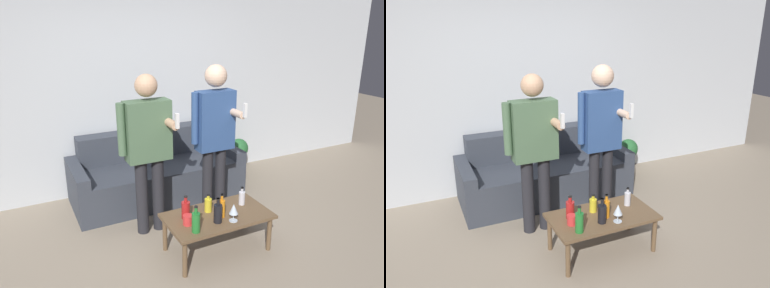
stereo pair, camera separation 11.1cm
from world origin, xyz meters
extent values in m
plane|color=gray|center=(0.00, 0.00, 0.00)|extent=(16.00, 16.00, 0.00)
cube|color=silver|center=(0.00, 2.00, 1.35)|extent=(8.00, 0.06, 2.70)
cube|color=#383D47|center=(0.06, 1.40, 0.22)|extent=(1.77, 0.61, 0.44)
cube|color=#383D47|center=(0.06, 1.83, 0.40)|extent=(1.77, 0.24, 0.80)
cube|color=#383D47|center=(-0.89, 1.52, 0.28)|extent=(0.14, 0.84, 0.56)
cube|color=#383D47|center=(1.02, 1.52, 0.28)|extent=(0.14, 0.84, 0.56)
cube|color=brown|center=(0.15, 0.20, 0.37)|extent=(0.99, 0.54, 0.03)
cylinder|color=brown|center=(-0.30, -0.02, 0.18)|extent=(0.04, 0.04, 0.35)
cylinder|color=brown|center=(0.59, -0.02, 0.18)|extent=(0.04, 0.04, 0.35)
cylinder|color=brown|center=(-0.30, 0.42, 0.18)|extent=(0.04, 0.04, 0.35)
cylinder|color=brown|center=(0.59, 0.42, 0.18)|extent=(0.04, 0.04, 0.35)
cylinder|color=#B21E1E|center=(-0.15, 0.27, 0.46)|extent=(0.08, 0.08, 0.16)
cylinder|color=#B21E1E|center=(-0.15, 0.27, 0.57)|extent=(0.03, 0.03, 0.06)
cylinder|color=black|center=(-0.15, 0.27, 0.60)|extent=(0.03, 0.03, 0.01)
cylinder|color=yellow|center=(0.10, 0.29, 0.45)|extent=(0.07, 0.07, 0.13)
cylinder|color=yellow|center=(0.10, 0.29, 0.54)|extent=(0.03, 0.03, 0.05)
cylinder|color=black|center=(0.10, 0.29, 0.55)|extent=(0.03, 0.03, 0.01)
cylinder|color=#23752D|center=(-0.17, 0.02, 0.47)|extent=(0.07, 0.07, 0.18)
cylinder|color=#23752D|center=(-0.17, 0.02, 0.59)|extent=(0.03, 0.03, 0.07)
cylinder|color=black|center=(-0.17, 0.02, 0.62)|extent=(0.03, 0.03, 0.01)
cylinder|color=black|center=(0.08, 0.08, 0.47)|extent=(0.08, 0.08, 0.17)
cylinder|color=black|center=(0.08, 0.08, 0.59)|extent=(0.03, 0.03, 0.07)
cylinder|color=black|center=(0.08, 0.08, 0.61)|extent=(0.03, 0.03, 0.01)
cylinder|color=orange|center=(0.16, 0.15, 0.46)|extent=(0.06, 0.06, 0.17)
cylinder|color=orange|center=(0.16, 0.15, 0.58)|extent=(0.02, 0.02, 0.06)
cylinder|color=black|center=(0.16, 0.15, 0.61)|extent=(0.03, 0.03, 0.01)
cylinder|color=silver|center=(0.46, 0.27, 0.45)|extent=(0.06, 0.06, 0.13)
cylinder|color=silver|center=(0.46, 0.27, 0.54)|extent=(0.02, 0.02, 0.05)
cylinder|color=black|center=(0.46, 0.27, 0.56)|extent=(0.03, 0.03, 0.01)
cylinder|color=silver|center=(0.22, 0.03, 0.38)|extent=(0.08, 0.08, 0.01)
cylinder|color=silver|center=(0.22, 0.03, 0.42)|extent=(0.01, 0.01, 0.07)
cone|color=silver|center=(0.22, 0.03, 0.50)|extent=(0.08, 0.08, 0.10)
cylinder|color=red|center=(-0.18, 0.16, 0.43)|extent=(0.09, 0.09, 0.09)
cylinder|color=#232328|center=(-0.38, 0.82, 0.40)|extent=(0.12, 0.12, 0.79)
cylinder|color=#232328|center=(-0.20, 0.82, 0.40)|extent=(0.12, 0.12, 0.79)
cube|color=#4C6B4C|center=(-0.29, 0.82, 1.09)|extent=(0.44, 0.19, 0.60)
sphere|color=tan|center=(-0.29, 0.82, 1.53)|extent=(0.22, 0.22, 0.22)
cylinder|color=#4C6B4C|center=(-0.55, 0.82, 1.14)|extent=(0.08, 0.08, 0.51)
cylinder|color=tan|center=(-0.11, 0.69, 1.18)|extent=(0.08, 0.27, 0.08)
cube|color=white|center=(-0.11, 0.52, 1.24)|extent=(0.03, 0.03, 0.14)
cylinder|color=#232328|center=(0.34, 0.74, 0.41)|extent=(0.11, 0.11, 0.82)
cylinder|color=#232328|center=(0.50, 0.74, 0.41)|extent=(0.11, 0.11, 0.82)
cube|color=#2D4C84|center=(0.42, 0.74, 1.13)|extent=(0.39, 0.17, 0.62)
sphere|color=beige|center=(0.42, 0.74, 1.59)|extent=(0.23, 0.23, 0.23)
cylinder|color=#2D4C84|center=(0.18, 0.74, 1.18)|extent=(0.07, 0.07, 0.52)
cylinder|color=beige|center=(0.57, 0.61, 1.22)|extent=(0.07, 0.27, 0.07)
cube|color=white|center=(0.57, 0.44, 1.28)|extent=(0.03, 0.03, 0.14)
cylinder|color=silver|center=(1.40, 1.74, 0.05)|extent=(0.21, 0.21, 0.10)
cylinder|color=#476B38|center=(1.40, 1.74, 0.19)|extent=(0.03, 0.03, 0.16)
sphere|color=#286633|center=(1.40, 1.74, 0.36)|extent=(0.27, 0.27, 0.27)
camera|label=1|loc=(-1.46, -2.48, 2.13)|focal=35.00mm
camera|label=2|loc=(-1.36, -2.52, 2.13)|focal=35.00mm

